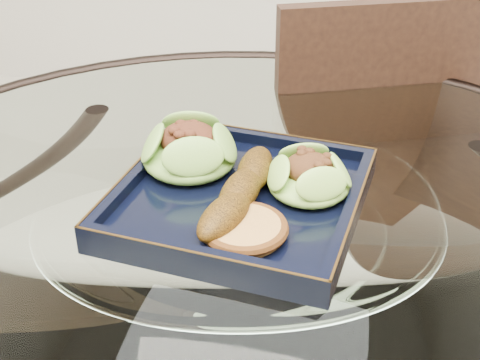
# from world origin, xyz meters

# --- Properties ---
(dining_table) EXTENTS (1.13, 1.13, 0.77)m
(dining_table) POSITION_xyz_m (-0.00, -0.00, 0.60)
(dining_table) COLOR white
(dining_table) RESTS_ON ground
(dining_chair) EXTENTS (0.51, 0.51, 0.90)m
(dining_chair) POSITION_xyz_m (0.19, 0.37, 0.50)
(dining_chair) COLOR #321B10
(dining_chair) RESTS_ON ground
(navy_plate) EXTENTS (0.30, 0.30, 0.02)m
(navy_plate) POSITION_xyz_m (-0.01, 0.06, 0.77)
(navy_plate) COLOR black
(navy_plate) RESTS_ON dining_table
(lettuce_wrap_left) EXTENTS (0.13, 0.13, 0.04)m
(lettuce_wrap_left) POSITION_xyz_m (-0.08, 0.10, 0.80)
(lettuce_wrap_left) COLOR #4F8F29
(lettuce_wrap_left) RESTS_ON navy_plate
(lettuce_wrap_right) EXTENTS (0.10, 0.10, 0.03)m
(lettuce_wrap_right) POSITION_xyz_m (0.07, 0.08, 0.80)
(lettuce_wrap_right) COLOR #75A931
(lettuce_wrap_right) RESTS_ON navy_plate
(roasted_plantain) EXTENTS (0.06, 0.19, 0.04)m
(roasted_plantain) POSITION_xyz_m (-0.01, 0.04, 0.80)
(roasted_plantain) COLOR #593709
(roasted_plantain) RESTS_ON navy_plate
(crumb_patty) EXTENTS (0.09, 0.09, 0.02)m
(crumb_patty) POSITION_xyz_m (0.01, -0.02, 0.79)
(crumb_patty) COLOR #CA8643
(crumb_patty) RESTS_ON navy_plate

